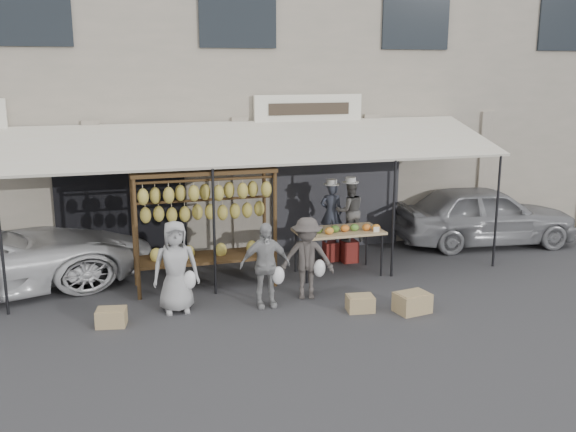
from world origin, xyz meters
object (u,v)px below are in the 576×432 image
object	(u,v)px
vendor_right	(350,211)
sedan	(484,215)
crate_far	(111,317)
customer_right	(307,258)
vendor_left	(331,213)
crate_near_b	(412,303)
banana_rack	(204,205)
customer_left	(176,267)
produce_table	(339,232)
customer_mid	(265,265)
crate_near_a	(360,303)

from	to	relation	value
vendor_right	sedan	size ratio (longest dim) A/B	0.31
vendor_right	crate_far	world-z (taller)	vendor_right
customer_right	sedan	xyz separation A→B (m)	(5.05, 2.24, -0.04)
customer_right	crate_far	size ratio (longest dim) A/B	3.20
vendor_left	crate_near_b	size ratio (longest dim) A/B	2.31
banana_rack	customer_left	world-z (taller)	banana_rack
produce_table	crate_near_b	xyz separation A→B (m)	(0.47, -2.23, -0.71)
customer_right	vendor_left	bearing A→B (deg)	73.94
vendor_right	customer_mid	size ratio (longest dim) A/B	0.86
vendor_left	customer_right	xyz separation A→B (m)	(-1.20, -2.02, -0.31)
banana_rack	crate_far	bearing A→B (deg)	-141.13
customer_left	customer_mid	world-z (taller)	customer_left
sedan	banana_rack	bearing A→B (deg)	106.82
customer_mid	banana_rack	bearing A→B (deg)	123.86
banana_rack	crate_far	xyz separation A→B (m)	(-1.76, -1.42, -1.44)
vendor_right	customer_left	size ratio (longest dim) A/B	0.82
customer_left	crate_near_b	size ratio (longest dim) A/B	2.84
crate_near_b	crate_near_a	bearing A→B (deg)	160.41
vendor_right	customer_right	world-z (taller)	vendor_right
produce_table	customer_right	size ratio (longest dim) A/B	1.15
sedan	produce_table	bearing A→B (deg)	113.21
customer_mid	crate_near_a	world-z (taller)	customer_mid
vendor_right	vendor_left	bearing A→B (deg)	-24.02
banana_rack	customer_mid	xyz separation A→B (m)	(0.81, -1.29, -0.84)
vendor_left	customer_left	distance (m)	4.03
customer_left	crate_near_a	distance (m)	3.16
customer_mid	crate_near_b	bearing A→B (deg)	-20.79
crate_far	sedan	xyz separation A→B (m)	(8.43, 2.55, 0.56)
customer_left	sedan	xyz separation A→B (m)	(7.35, 2.21, -0.08)
vendor_left	produce_table	bearing A→B (deg)	96.03
customer_mid	customer_right	size ratio (longest dim) A/B	1.00
crate_near_b	crate_far	bearing A→B (deg)	170.23
sedan	crate_near_b	bearing A→B (deg)	140.74
produce_table	vendor_left	size ratio (longest dim) A/B	1.34
produce_table	crate_far	world-z (taller)	produce_table
crate_far	banana_rack	bearing A→B (deg)	38.87
vendor_right	customer_mid	world-z (taller)	vendor_right
customer_left	crate_near_a	xyz separation A→B (m)	(2.96, -0.88, -0.65)
crate_near_a	produce_table	bearing A→B (deg)	79.69
produce_table	customer_right	xyz separation A→B (m)	(-1.02, -1.09, -0.14)
customer_right	crate_near_b	bearing A→B (deg)	-22.75
produce_table	customer_right	bearing A→B (deg)	-133.32
customer_right	banana_rack	bearing A→B (deg)	160.08
crate_near_b	customer_left	bearing A→B (deg)	162.84
banana_rack	customer_left	bearing A→B (deg)	-121.91
crate_near_b	crate_far	xyz separation A→B (m)	(-4.86, 0.84, -0.03)
produce_table	customer_right	distance (m)	1.50
vendor_left	vendor_right	bearing A→B (deg)	168.04
banana_rack	sedan	size ratio (longest dim) A/B	0.63
produce_table	crate_near_a	distance (m)	2.10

